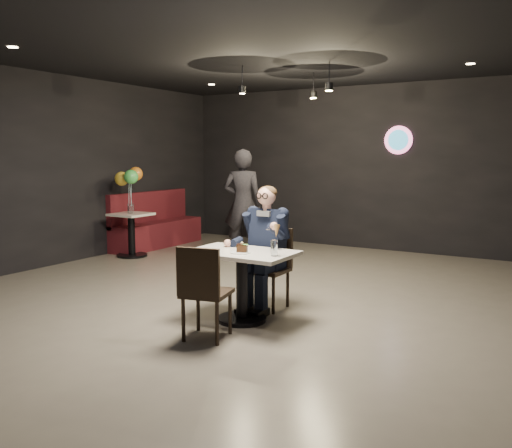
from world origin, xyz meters
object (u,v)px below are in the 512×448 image
Objects in this scene: booth_bench at (157,219)px; passerby at (243,203)px; main_table at (242,286)px; side_table at (132,235)px; seated_man at (268,246)px; chair_near at (207,291)px; sundae_glass at (274,248)px; balloon_vase at (131,208)px; chair_far at (268,269)px.

passerby is (1.97, -0.05, 0.40)m from booth_bench.
main_table is 0.53× the size of booth_bench.
main_table is 4.15m from side_table.
chair_near is at bearing -90.00° from seated_man.
main_table is at bearing 172.13° from sundae_glass.
balloon_vase is 0.09× the size of passerby.
sundae_glass is at bearing -28.44° from balloon_vase.
booth_bench is 1.13× the size of passerby.
chair_near is at bearing -126.75° from sundae_glass.
main_table reaches higher than side_table.
seated_man is 0.75m from sundae_glass.
seated_man is at bearing 124.67° from sundae_glass.
chair_near is at bearing -37.34° from side_table.
passerby is at bearing 104.58° from chair_near.
passerby reaches higher than sundae_glass.
chair_far reaches higher than main_table.
chair_far is at bearing -33.41° from booth_bench.
balloon_vase is at bearing 149.50° from main_table.
sundae_glass is 0.09× the size of passerby.
sundae_glass reaches higher than main_table.
seated_man reaches higher than balloon_vase.
sundae_glass is at bearing 40.43° from chair_near.
chair_far reaches higher than sundae_glass.
side_table is at bearing 0.00° from balloon_vase.
chair_near is (0.00, -0.62, 0.09)m from main_table.
main_table is 0.63m from chair_near.
main_table is 1.20× the size of chair_near.
main_table is 1.20× the size of chair_far.
sundae_glass is (0.42, 0.56, 0.37)m from chair_near.
chair_near is 1.24× the size of side_table.
side_table is at bearing -73.30° from booth_bench.
passerby is (-1.90, 3.67, 0.46)m from chair_near.
main_table is at bearing -90.00° from chair_far.
side_table is (-3.57, 2.73, -0.09)m from chair_near.
sundae_glass is 3.88m from passerby.
seated_man is 3.91m from side_table.
booth_bench is 12.94× the size of balloon_vase.
side_table is (-3.99, 2.16, -0.46)m from sundae_glass.
chair_near is 0.50× the size of passerby.
sundae_glass is 0.08× the size of booth_bench.
sundae_glass is 5.34m from booth_bench.
chair_far is 5.70× the size of balloon_vase.
sundae_glass is 0.98× the size of balloon_vase.
sundae_glass is at bearing -55.33° from seated_man.
booth_bench is (-3.87, 3.73, 0.06)m from chair_near.
main_table is at bearing -90.00° from seated_man.
sundae_glass is at bearing -28.44° from side_table.
main_table is at bearing 102.43° from passerby.
balloon_vase is at bearing 10.11° from passerby.
seated_man reaches higher than side_table.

